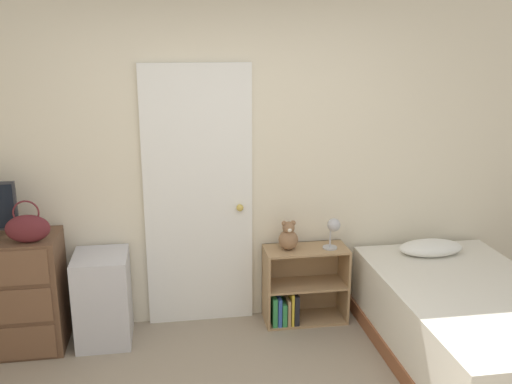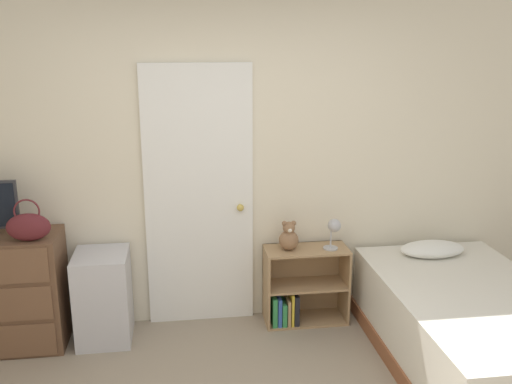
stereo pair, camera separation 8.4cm
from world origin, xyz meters
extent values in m
cube|color=beige|center=(0.00, 1.94, 1.27)|extent=(10.00, 0.06, 2.55)
cube|color=white|center=(-0.19, 1.89, 1.03)|extent=(0.84, 0.04, 2.06)
sphere|color=gold|center=(0.13, 1.85, 0.95)|extent=(0.06, 0.06, 0.06)
ellipsoid|color=#591E23|center=(-1.38, 1.54, 0.96)|extent=(0.30, 0.12, 0.20)
torus|color=#591E23|center=(-1.38, 1.54, 1.08)|extent=(0.18, 0.01, 0.18)
cube|color=silver|center=(-0.93, 1.67, 0.34)|extent=(0.40, 0.44, 0.69)
cube|color=tan|center=(0.32, 1.74, 0.31)|extent=(0.02, 0.30, 0.62)
cube|color=tan|center=(0.96, 1.74, 0.31)|extent=(0.02, 0.30, 0.62)
cube|color=tan|center=(0.64, 1.74, 0.01)|extent=(0.62, 0.30, 0.02)
cube|color=tan|center=(0.64, 1.74, 0.31)|extent=(0.62, 0.30, 0.02)
cube|color=tan|center=(0.64, 1.74, 0.61)|extent=(0.62, 0.30, 0.02)
cube|color=tan|center=(0.64, 1.89, 0.31)|extent=(0.66, 0.01, 0.62)
cube|color=#338C4C|center=(0.37, 1.73, 0.14)|extent=(0.04, 0.25, 0.24)
cube|color=#3359B2|center=(0.41, 1.71, 0.13)|extent=(0.03, 0.21, 0.23)
cube|color=#338C4C|center=(0.45, 1.69, 0.11)|extent=(0.04, 0.18, 0.19)
cube|color=tan|center=(0.49, 1.70, 0.12)|extent=(0.02, 0.19, 0.21)
cube|color=gold|center=(0.52, 1.71, 0.15)|extent=(0.02, 0.22, 0.27)
cube|color=black|center=(0.55, 1.69, 0.14)|extent=(0.04, 0.18, 0.25)
sphere|color=#8C6647|center=(0.50, 1.74, 0.70)|extent=(0.16, 0.16, 0.16)
sphere|color=#8C6647|center=(0.50, 1.74, 0.80)|extent=(0.10, 0.10, 0.10)
sphere|color=silver|center=(0.50, 1.70, 0.80)|extent=(0.03, 0.03, 0.03)
sphere|color=#8C6647|center=(0.46, 1.74, 0.84)|extent=(0.04, 0.04, 0.04)
sphere|color=#8C6647|center=(0.53, 1.74, 0.84)|extent=(0.04, 0.04, 0.04)
cylinder|color=#B2B2B7|center=(0.83, 1.71, 0.63)|extent=(0.12, 0.12, 0.01)
cylinder|color=#B2B2B7|center=(0.83, 1.71, 0.71)|extent=(0.01, 0.01, 0.15)
sphere|color=#B2B2B7|center=(0.85, 1.70, 0.82)|extent=(0.10, 0.10, 0.10)
cube|color=brown|center=(1.64, 0.92, 0.06)|extent=(1.15, 1.94, 0.12)
cube|color=silver|center=(1.64, 0.92, 0.34)|extent=(1.11, 1.88, 0.44)
ellipsoid|color=white|center=(1.64, 1.62, 0.61)|extent=(0.52, 0.28, 0.12)
camera|label=1|loc=(-0.42, -2.37, 2.24)|focal=40.00mm
camera|label=2|loc=(-0.33, -2.38, 2.24)|focal=40.00mm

